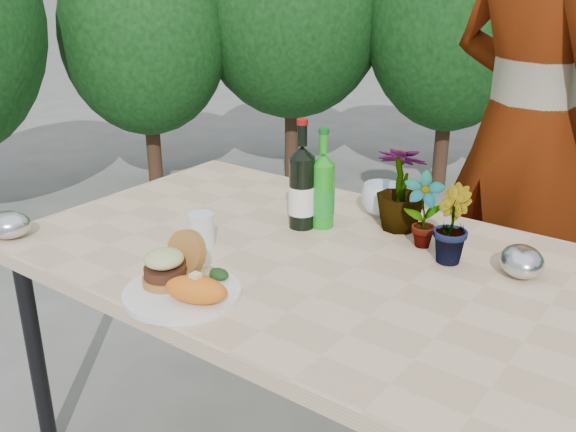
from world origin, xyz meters
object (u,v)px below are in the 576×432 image
Objects in this scene: patio_table at (305,270)px; dinner_plate at (182,293)px; person at (524,132)px; wine_bottle at (302,189)px.

dinner_plate reaches higher than patio_table.
dinner_plate is 0.15× the size of person.
patio_table is at bearing -62.92° from wine_bottle.
dinner_plate is at bearing -103.52° from patio_table.
patio_table is 0.39m from dinner_plate.
dinner_plate is at bearing -99.25° from wine_bottle.
person is (0.39, 0.77, 0.08)m from wine_bottle.
wine_bottle is 0.17× the size of person.
dinner_plate is 1.35m from person.
wine_bottle is at bearing 92.31° from dinner_plate.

